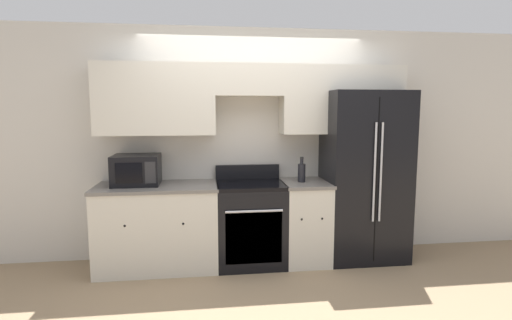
{
  "coord_description": "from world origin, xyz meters",
  "views": [
    {
      "loc": [
        -0.56,
        -3.91,
        1.7
      ],
      "look_at": [
        0.0,
        0.31,
        1.15
      ],
      "focal_mm": 28.0,
      "sensor_mm": 36.0,
      "label": 1
    }
  ],
  "objects_px": {
    "bottle": "(302,172)",
    "oven_range": "(250,223)",
    "microwave": "(137,170)",
    "refrigerator": "(363,175)"
  },
  "relations": [
    {
      "from": "bottle",
      "to": "oven_range",
      "type": "bearing_deg",
      "value": 179.59
    },
    {
      "from": "microwave",
      "to": "bottle",
      "type": "height_order",
      "value": "microwave"
    },
    {
      "from": "oven_range",
      "to": "bottle",
      "type": "bearing_deg",
      "value": -0.41
    },
    {
      "from": "oven_range",
      "to": "microwave",
      "type": "distance_m",
      "value": 1.35
    },
    {
      "from": "oven_range",
      "to": "bottle",
      "type": "relative_size",
      "value": 3.84
    },
    {
      "from": "oven_range",
      "to": "microwave",
      "type": "bearing_deg",
      "value": 176.83
    },
    {
      "from": "oven_range",
      "to": "bottle",
      "type": "distance_m",
      "value": 0.79
    },
    {
      "from": "refrigerator",
      "to": "microwave",
      "type": "bearing_deg",
      "value": 179.62
    },
    {
      "from": "refrigerator",
      "to": "bottle",
      "type": "bearing_deg",
      "value": -175.76
    },
    {
      "from": "refrigerator",
      "to": "oven_range",
      "type": "bearing_deg",
      "value": -177.79
    }
  ]
}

